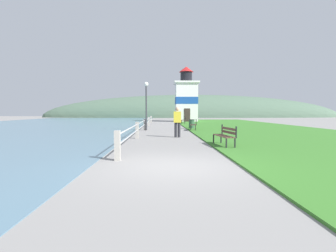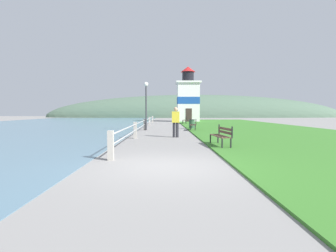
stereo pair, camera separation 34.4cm
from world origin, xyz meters
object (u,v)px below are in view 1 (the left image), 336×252
park_bench_near (225,134)px  park_bench_far (184,120)px  lighthouse (186,99)px  person_strolling (177,121)px  lamp_post (146,97)px  park_bench_midway (194,124)px  trash_bin (192,124)px

park_bench_near → park_bench_far: bearing=-96.4°
lighthouse → person_strolling: size_ratio=4.61×
lighthouse → lamp_post: (-5.02, -18.51, -0.79)m
park_bench_midway → trash_bin: size_ratio=2.06×
park_bench_near → lamp_post: lamp_post is taller
trash_bin → lighthouse: bearing=86.3°
trash_bin → lamp_post: bearing=-155.4°
park_bench_far → park_bench_near: bearing=92.2°
park_bench_midway → park_bench_far: (0.12, 11.45, 0.00)m
park_bench_near → lighthouse: lighthouse is taller
person_strolling → trash_bin: person_strolling is taller
lighthouse → person_strolling: (-2.82, -24.43, -2.54)m
park_bench_midway → person_strolling: bearing=80.2°
park_bench_near → park_bench_midway: same height
lighthouse → lamp_post: lighthouse is taller
park_bench_near → lighthouse: 28.76m
park_bench_near → trash_bin: 11.88m
park_bench_midway → park_bench_near: bearing=98.1°
park_bench_midway → park_bench_far: same height
park_bench_near → lighthouse: (0.93, 28.59, 2.99)m
park_bench_near → lighthouse: size_ratio=0.21×
park_bench_far → trash_bin: 9.39m
lamp_post → park_bench_midway: bearing=-3.6°
park_bench_far → lighthouse: size_ratio=0.21×
park_bench_near → trash_bin: size_ratio=2.13×
park_bench_far → trash_bin: (-0.10, -9.39, -0.11)m
trash_bin → lamp_post: size_ratio=0.21×
lighthouse → trash_bin: lighthouse is taller
park_bench_midway → trash_bin: 2.06m
park_bench_near → person_strolling: size_ratio=0.99×
park_bench_midway → person_strolling: size_ratio=0.95×
park_bench_midway → lamp_post: (-3.94, 0.25, 2.20)m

